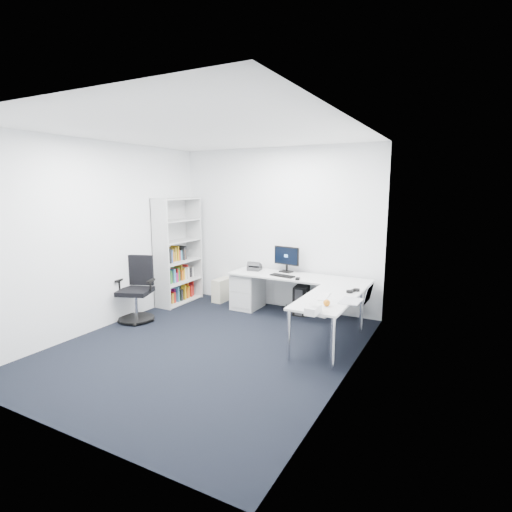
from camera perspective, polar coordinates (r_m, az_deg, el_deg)
The scene contains 22 objects.
ground at distance 5.36m, azimuth -6.87°, elevation -12.74°, with size 4.20×4.20×0.00m, color black.
ceiling at distance 4.99m, azimuth -7.53°, elevation 17.25°, with size 4.20×4.20×0.00m, color white.
wall_back at distance 6.81m, azimuth 3.04°, elevation 3.92°, with size 3.60×0.02×2.70m, color white.
wall_front at distance 3.52m, azimuth -27.22°, elevation -2.71°, with size 3.60×0.02×2.70m, color white.
wall_left at distance 6.20m, azimuth -20.94°, elevation 2.71°, with size 0.02×4.20×2.70m, color white.
wall_right at distance 4.24m, azimuth 13.17°, elevation 0.08°, with size 0.02×4.20×2.70m, color white.
l_desk at distance 6.16m, azimuth 4.85°, elevation -6.44°, with size 2.25×1.26×0.66m, color silver, non-canonical shape.
drawer_pedestal at distance 6.84m, azimuth -1.19°, elevation -4.77°, with size 0.42×0.53×0.65m, color silver.
bookshelf at distance 7.17m, azimuth -11.09°, elevation 0.69°, with size 0.36×0.93×1.87m, color silver, non-canonical shape.
task_chair at distance 6.40m, azimuth -16.89°, elevation -4.62°, with size 0.56×0.56×1.00m, color black, non-canonical shape.
black_pc_tower at distance 6.64m, azimuth 6.70°, elevation -6.10°, with size 0.21×0.48×0.47m, color black.
beige_pc_tower at distance 7.32m, azimuth -4.81°, elevation -4.81°, with size 0.19×0.43×0.41m, color beige.
power_strip at distance 6.55m, azimuth 8.78°, elevation -8.35°, with size 0.31×0.05×0.04m, color white.
monitor at distance 6.60m, azimuth 4.35°, elevation -0.44°, with size 0.46×0.15×0.44m, color black, non-canonical shape.
black_keyboard at distance 6.32m, azimuth 3.78°, elevation -2.83°, with size 0.40×0.14×0.02m, color black.
mouse at distance 6.12m, azimuth 5.98°, elevation -3.25°, with size 0.06×0.10×0.03m, color black.
desk_phone at distance 6.76m, azimuth -0.21°, elevation -1.43°, with size 0.21×0.21×0.15m, color #2D2D2F, non-canonical shape.
laptop at distance 5.03m, azimuth 13.43°, elevation -5.06°, with size 0.35×0.34×0.25m, color silver, non-canonical shape.
white_keyboard at distance 5.22m, azimuth 9.63°, elevation -5.71°, with size 0.11×0.40×0.01m, color white.
headphones at distance 5.54m, azimuth 13.70°, elevation -4.73°, with size 0.13×0.21×0.06m, color black, non-canonical shape.
orange_fruit at distance 4.82m, azimuth 10.07°, elevation -6.61°, with size 0.08×0.08×0.08m, color orange.
tissue_box at distance 4.53m, azimuth 8.16°, elevation -7.62°, with size 0.13×0.24×0.08m, color white.
Camera 1 is at (2.85, -4.04, 2.05)m, focal length 28.00 mm.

